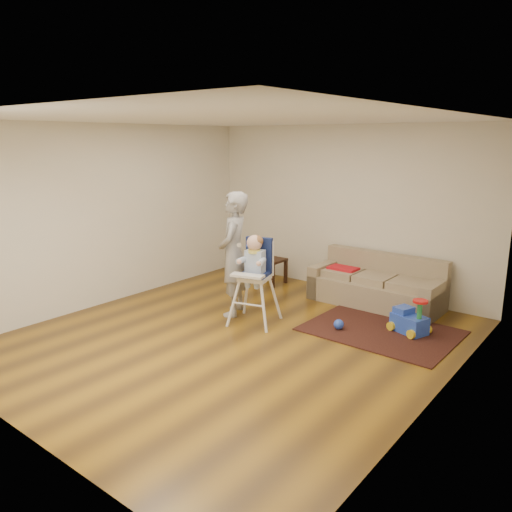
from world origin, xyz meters
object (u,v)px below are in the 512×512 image
Objects in this scene: sofa at (376,281)px; ride_on_toy at (410,314)px; toy_ball at (339,324)px; high_chair at (255,281)px; side_table at (270,271)px; adult at (234,254)px.

ride_on_toy is (0.85, -0.78, -0.12)m from sofa.
toy_ball is at bearing -128.61° from ride_on_toy.
ride_on_toy reaches higher than toy_ball.
high_chair is (-1.05, -0.46, 0.51)m from toy_ball.
sofa reaches higher than side_table.
toy_ball is at bearing -30.80° from side_table.
high_chair is at bearing 49.91° from adult.
sofa is 1.99m from high_chair.
toy_ball is 0.08× the size of adult.
sofa is 1.11× the size of adult.
sofa is 4.45× the size of side_table.
ride_on_toy is at bearing 32.09° from toy_ball.
ride_on_toy is at bearing -42.00° from sofa.
ride_on_toy is 0.39× the size of high_chair.
high_chair reaches higher than ride_on_toy.
adult reaches higher than side_table.
high_chair is at bearing -133.34° from ride_on_toy.
sofa is at bearing 93.76° from toy_ball.
ride_on_toy is at bearing 82.68° from adult.
ride_on_toy is 0.92m from toy_ball.
adult is at bearing -130.92° from sofa.
sofa is 14.54× the size of toy_ball.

